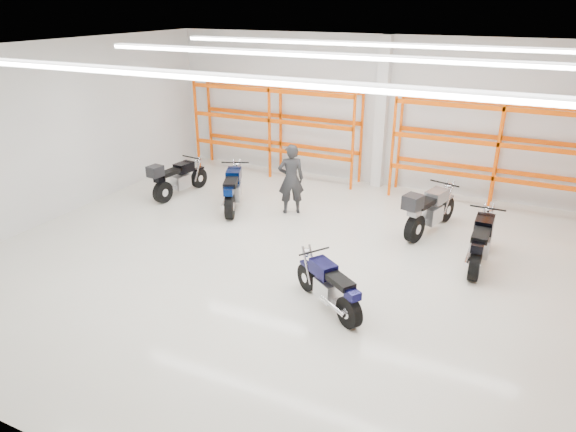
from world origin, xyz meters
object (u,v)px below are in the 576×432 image
at_px(motorcycle_main, 330,288).
at_px(structural_column, 381,114).
at_px(motorcycle_back_a, 176,179).
at_px(motorcycle_back_b, 233,190).
at_px(standing_man, 291,179).
at_px(motorcycle_back_d, 480,243).
at_px(motorcycle_back_c, 428,211).

height_order(motorcycle_main, structural_column, structural_column).
distance_m(motorcycle_back_a, motorcycle_back_b, 1.99).
bearing_deg(standing_man, motorcycle_main, 91.71).
bearing_deg(motorcycle_back_b, motorcycle_back_a, 177.39).
bearing_deg(motorcycle_back_a, standing_man, 5.62).
bearing_deg(standing_man, motorcycle_back_a, -26.50).
xyz_separation_m(motorcycle_main, motorcycle_back_a, (-6.26, 3.68, 0.09)).
bearing_deg(motorcycle_back_d, motorcycle_main, -126.98).
height_order(motorcycle_main, motorcycle_back_c, motorcycle_back_c).
xyz_separation_m(motorcycle_main, structural_column, (-1.23, 7.24, 1.79)).
relative_size(motorcycle_main, standing_man, 0.90).
bearing_deg(motorcycle_back_b, motorcycle_back_c, 7.11).
relative_size(motorcycle_back_a, structural_column, 0.50).
height_order(motorcycle_back_c, motorcycle_back_d, motorcycle_back_c).
xyz_separation_m(motorcycle_back_c, standing_man, (-3.63, -0.21, 0.36)).
bearing_deg(motorcycle_back_c, standing_man, -176.73).
height_order(motorcycle_back_a, structural_column, structural_column).
height_order(motorcycle_main, standing_man, standing_man).
bearing_deg(motorcycle_back_d, standing_man, 168.98).
height_order(motorcycle_back_b, motorcycle_back_c, motorcycle_back_c).
bearing_deg(motorcycle_main, standing_man, 123.82).
xyz_separation_m(motorcycle_main, motorcycle_back_b, (-4.27, 3.59, 0.08)).
relative_size(motorcycle_back_b, motorcycle_back_d, 0.96).
bearing_deg(standing_man, motorcycle_back_d, 136.87).
distance_m(motorcycle_back_a, structural_column, 6.40).
distance_m(motorcycle_back_c, standing_man, 3.65).
distance_m(motorcycle_main, structural_column, 7.56).
xyz_separation_m(motorcycle_back_a, structural_column, (5.03, 3.56, 1.70)).
distance_m(motorcycle_back_d, structural_column, 5.74).
relative_size(motorcycle_main, motorcycle_back_c, 0.72).
distance_m(motorcycle_back_d, standing_man, 5.11).
bearing_deg(motorcycle_back_d, structural_column, 130.16).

